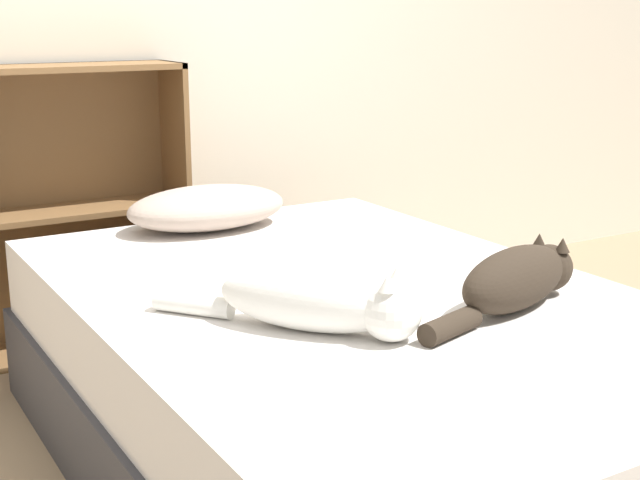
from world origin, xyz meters
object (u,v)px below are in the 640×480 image
Objects in this scene: bed at (350,386)px; cat_dark at (518,279)px; bookshelf at (40,208)px; cat_light at (323,302)px; pillow at (207,207)px.

bed is 3.62× the size of cat_dark.
cat_light is at bearing -81.26° from bookshelf.
pillow is (-0.03, 0.79, 0.32)m from bed.
cat_dark is at bearing -74.44° from pillow.
cat_light reaches higher than cat_dark.
cat_dark is at bearing -66.24° from bookshelf.
cat_light is 0.53× the size of bookshelf.
bed is 0.51m from cat_dark.
cat_light is (-0.20, -0.20, 0.32)m from bed.
pillow is 0.52× the size of bookshelf.
bed is 0.86m from pillow.
cat_light is (-0.17, -1.00, -0.00)m from pillow.
bookshelf is (-0.71, 1.61, -0.06)m from cat_dark.
bed is 1.98× the size of bookshelf.
pillow is at bearing 131.85° from cat_light.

